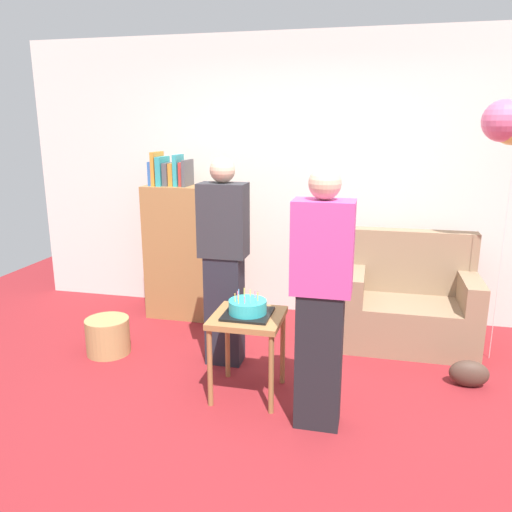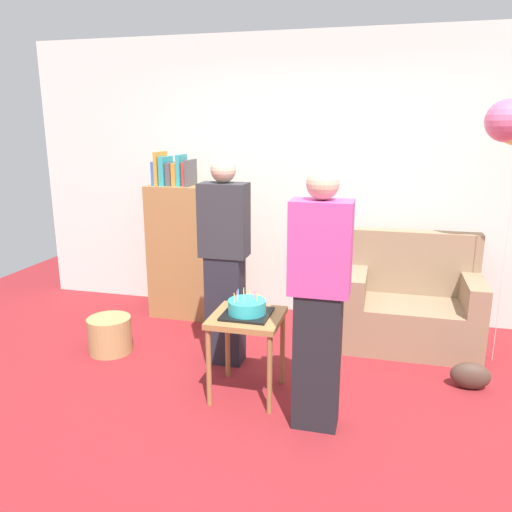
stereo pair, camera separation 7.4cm
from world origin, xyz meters
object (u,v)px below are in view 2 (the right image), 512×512
at_px(person_blowing_candles, 225,262).
at_px(person_holding_cake, 319,301).
at_px(bookshelf, 191,249).
at_px(wicker_basket, 110,335).
at_px(couch, 412,306).
at_px(handbag, 470,376).
at_px(side_table, 247,327).
at_px(birthday_cake, 247,308).

relative_size(person_blowing_candles, person_holding_cake, 1.00).
height_order(bookshelf, wicker_basket, bookshelf).
relative_size(couch, bookshelf, 0.68).
relative_size(bookshelf, handbag, 5.76).
distance_m(couch, side_table, 1.66).
bearing_deg(couch, birthday_cake, -133.86).
xyz_separation_m(wicker_basket, handbag, (2.85, 0.09, -0.05)).
distance_m(couch, birthday_cake, 1.68).
xyz_separation_m(bookshelf, handbag, (2.49, -0.89, -0.58)).
bearing_deg(birthday_cake, person_blowing_candles, 123.61).
bearing_deg(wicker_basket, handbag, 1.77).
height_order(side_table, person_blowing_candles, person_blowing_candles).
bearing_deg(side_table, birthday_cake, -178.45).
height_order(birthday_cake, person_blowing_candles, person_blowing_candles).
xyz_separation_m(bookshelf, person_holding_cake, (1.47, -1.62, 0.15)).
bearing_deg(wicker_basket, side_table, -16.33).
height_order(wicker_basket, handbag, wicker_basket).
bearing_deg(couch, person_holding_cake, -113.34).
relative_size(person_blowing_candles, wicker_basket, 4.53).
relative_size(couch, birthday_cake, 3.44).
relative_size(person_holding_cake, handbag, 5.82).
bearing_deg(person_blowing_candles, side_table, -68.78).
relative_size(birthday_cake, person_holding_cake, 0.20).
relative_size(couch, handbag, 3.93).
bearing_deg(couch, person_blowing_candles, -153.03).
xyz_separation_m(side_table, birthday_cake, (-0.00, -0.00, 0.14)).
height_order(couch, person_holding_cake, person_holding_cake).
bearing_deg(handbag, wicker_basket, -178.23).
bearing_deg(wicker_basket, birthday_cake, -16.33).
xyz_separation_m(birthday_cake, handbag, (1.55, 0.47, -0.55)).
bearing_deg(bookshelf, person_holding_cake, -47.77).
xyz_separation_m(couch, handbag, (0.40, -0.72, -0.24)).
distance_m(person_blowing_candles, person_holding_cake, 1.09).
bearing_deg(wicker_basket, couch, 18.34).
xyz_separation_m(side_table, wicker_basket, (-1.30, 0.38, -0.35)).
xyz_separation_m(person_blowing_candles, handbag, (1.85, 0.01, -0.73)).
bearing_deg(person_holding_cake, side_table, -25.90).
distance_m(side_table, person_blowing_candles, 0.64).
relative_size(couch, side_table, 1.85).
distance_m(person_blowing_candles, handbag, 1.99).
height_order(couch, side_table, couch).
bearing_deg(birthday_cake, side_table, 1.55).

